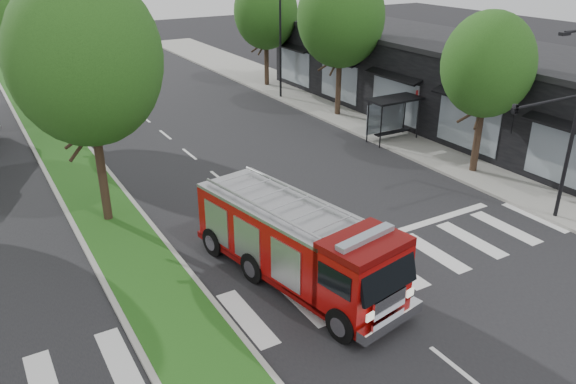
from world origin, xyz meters
name	(u,v)px	position (x,y,z in m)	size (l,w,h in m)	color
ground	(304,246)	(0.00, 0.00, 0.00)	(140.00, 140.00, 0.00)	black
sidewalk_right	(387,128)	(12.50, 10.00, 0.07)	(5.00, 80.00, 0.15)	gray
median	(56,141)	(-6.00, 18.00, 0.08)	(3.00, 50.00, 0.15)	gray
storefront_row	(443,82)	(17.00, 10.00, 2.50)	(8.00, 30.00, 5.00)	black
bus_shelter	(392,107)	(11.20, 8.15, 2.04)	(3.20, 1.60, 2.61)	black
tree_right_near	(488,65)	(11.50, 2.00, 5.51)	(4.40, 4.40, 8.05)	black
tree_right_mid	(341,17)	(11.50, 14.00, 6.49)	(5.60, 5.60, 9.72)	black
tree_right_far	(266,12)	(11.50, 24.00, 5.84)	(5.00, 5.00, 8.73)	black
tree_median_near	(85,59)	(-6.00, 6.00, 6.81)	(5.80, 5.80, 10.16)	black
tree_median_far	(31,25)	(-6.00, 20.00, 6.49)	(5.60, 5.60, 9.72)	black
streetlight_right_near	(563,116)	(9.61, -3.50, 4.67)	(4.08, 0.22, 8.00)	black
streetlight_right_far	(279,38)	(10.35, 20.00, 4.48)	(2.11, 0.20, 8.00)	black
fire_engine	(296,243)	(-1.50, -1.87, 1.44)	(4.10, 9.01, 3.01)	#610605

